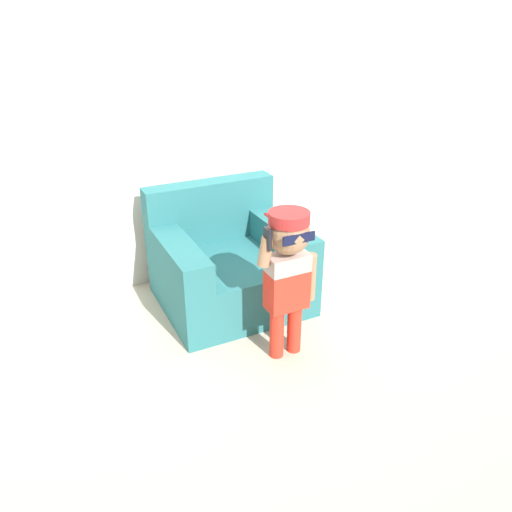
% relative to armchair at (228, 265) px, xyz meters
% --- Properties ---
extents(ground_plane, '(10.00, 10.00, 0.00)m').
position_rel_armchair_xyz_m(ground_plane, '(0.22, -0.19, -0.31)').
color(ground_plane, '#BCB29E').
extents(wall_back, '(10.00, 0.05, 2.60)m').
position_rel_armchair_xyz_m(wall_back, '(0.22, 0.58, 0.99)').
color(wall_back, silver).
rests_on(wall_back, ground_plane).
extents(armchair, '(1.04, 0.96, 0.88)m').
position_rel_armchair_xyz_m(armchair, '(0.00, 0.00, 0.00)').
color(armchair, '#286B70').
rests_on(armchair, ground_plane).
extents(person_child, '(0.41, 0.31, 1.01)m').
position_rel_armchair_xyz_m(person_child, '(0.07, -0.80, 0.36)').
color(person_child, red).
rests_on(person_child, ground_plane).
extents(side_table, '(0.32, 0.32, 0.44)m').
position_rel_armchair_xyz_m(side_table, '(0.80, 0.12, -0.04)').
color(side_table, white).
rests_on(side_table, ground_plane).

